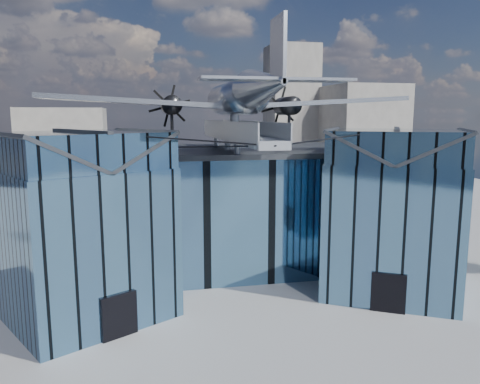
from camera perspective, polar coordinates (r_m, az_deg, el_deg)
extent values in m
plane|color=gray|center=(33.98, 0.71, -12.62)|extent=(120.00, 120.00, 0.00)
cube|color=teal|center=(41.13, -2.01, -1.83)|extent=(28.00, 14.00, 9.50)
cube|color=#2A2D32|center=(40.47, -2.05, 5.06)|extent=(28.00, 14.00, 0.40)
cube|color=teal|center=(31.01, -18.25, -6.00)|extent=(11.79, 11.43, 9.50)
cube|color=teal|center=(30.05, -18.81, 4.84)|extent=(11.56, 11.20, 2.20)
cube|color=#2A2D32|center=(29.24, -22.87, 4.50)|extent=(7.98, 9.23, 2.40)
cube|color=#2A2D32|center=(31.00, -14.98, 5.14)|extent=(7.98, 9.23, 2.40)
cube|color=#2A2D32|center=(30.00, -18.93, 7.03)|extent=(4.30, 7.10, 0.18)
cube|color=black|center=(28.65, -14.50, -14.41)|extent=(2.03, 1.32, 2.60)
cube|color=black|center=(32.98, -11.06, -4.79)|extent=(0.34, 0.34, 9.50)
cube|color=teal|center=(35.38, 17.98, -4.12)|extent=(11.79, 11.43, 9.50)
cube|color=teal|center=(34.54, 18.47, 5.37)|extent=(11.56, 11.20, 2.20)
cube|color=#2A2D32|center=(34.60, 14.73, 5.55)|extent=(7.98, 9.23, 2.40)
cube|color=#2A2D32|center=(34.63, 22.20, 5.17)|extent=(7.98, 9.23, 2.40)
cube|color=#2A2D32|center=(34.49, 18.56, 7.27)|extent=(4.30, 7.10, 0.18)
cube|color=black|center=(32.48, 17.63, -11.66)|extent=(2.03, 1.32, 2.60)
cube|color=black|center=(35.64, 10.72, -3.73)|extent=(0.34, 0.34, 9.50)
cube|color=#92979F|center=(34.99, -0.51, 6.71)|extent=(1.80, 21.00, 0.50)
cube|color=#92979F|center=(34.80, -1.98, 7.76)|extent=(0.08, 21.00, 1.10)
cube|color=#92979F|center=(35.15, 0.94, 7.78)|extent=(0.08, 21.00, 1.10)
cylinder|color=#92979F|center=(44.36, -2.95, 6.36)|extent=(0.44, 0.44, 1.35)
cylinder|color=#92979F|center=(38.46, -1.54, 5.93)|extent=(0.44, 0.44, 1.35)
cylinder|color=#92979F|center=(34.54, -0.34, 5.55)|extent=(0.44, 0.44, 1.35)
cylinder|color=#92979F|center=(35.45, -0.67, 8.27)|extent=(0.70, 0.70, 1.40)
cylinder|color=black|center=(26.85, -8.41, 6.47)|extent=(10.55, 6.08, 0.69)
cylinder|color=black|center=(29.42, 12.60, 6.59)|extent=(10.55, 6.08, 0.69)
cylinder|color=black|center=(32.57, -5.01, 5.51)|extent=(6.09, 17.04, 1.19)
cylinder|color=black|center=(33.82, 5.18, 5.65)|extent=(6.09, 17.04, 1.19)
cylinder|color=#ADB2BA|center=(35.47, -0.68, 11.43)|extent=(2.50, 11.00, 2.50)
sphere|color=#ADB2BA|center=(40.88, -2.21, 11.13)|extent=(2.50, 2.50, 2.50)
cube|color=black|center=(39.92, -1.97, 12.17)|extent=(1.60, 1.40, 0.50)
cone|color=#ADB2BA|center=(26.73, 3.17, 12.77)|extent=(2.50, 7.00, 2.50)
cube|color=#ADB2BA|center=(24.67, 4.66, 16.78)|extent=(0.18, 2.40, 3.40)
cube|color=#ADB2BA|center=(24.63, 4.54, 13.52)|extent=(8.00, 1.80, 0.14)
cube|color=#ADB2BA|center=(35.78, -12.26, 10.72)|extent=(14.00, 3.20, 1.08)
cylinder|color=black|center=(36.45, -8.41, 10.41)|extent=(1.44, 3.20, 1.44)
cone|color=black|center=(38.24, -8.58, 10.34)|extent=(0.70, 0.70, 0.70)
cube|color=black|center=(38.39, -8.60, 10.34)|extent=(1.05, 0.06, 3.33)
cube|color=black|center=(38.39, -8.60, 10.34)|extent=(2.53, 0.06, 2.53)
cube|color=black|center=(38.39, -8.60, 10.34)|extent=(3.33, 0.06, 1.05)
cylinder|color=black|center=(35.84, -8.30, 8.47)|extent=(0.24, 0.24, 1.75)
cube|color=#ADB2BA|center=(38.39, 9.51, 10.69)|extent=(14.00, 3.20, 1.08)
cylinder|color=black|center=(38.15, 5.75, 10.40)|extent=(1.44, 3.20, 1.44)
cone|color=black|center=(39.87, 4.96, 10.36)|extent=(0.70, 0.70, 0.70)
cube|color=black|center=(40.01, 4.89, 10.36)|extent=(1.05, 0.06, 3.33)
cube|color=black|center=(40.01, 4.89, 10.36)|extent=(2.53, 0.06, 2.53)
cube|color=black|center=(40.01, 4.89, 10.36)|extent=(3.33, 0.06, 1.05)
cylinder|color=black|center=(37.57, 6.00, 8.55)|extent=(0.24, 0.24, 1.75)
cube|color=gray|center=(87.93, 14.47, 6.58)|extent=(12.00, 14.00, 18.00)
cube|color=gray|center=(86.94, -20.62, 4.94)|extent=(14.00, 10.00, 14.00)
cube|color=gray|center=(93.35, 6.22, 9.42)|extent=(9.00, 9.00, 26.00)
cylinder|color=#321F14|center=(48.33, 23.22, -5.26)|extent=(0.36, 0.36, 2.34)
sphere|color=#214819|center=(47.88, 23.38, -2.83)|extent=(3.44, 3.44, 3.06)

